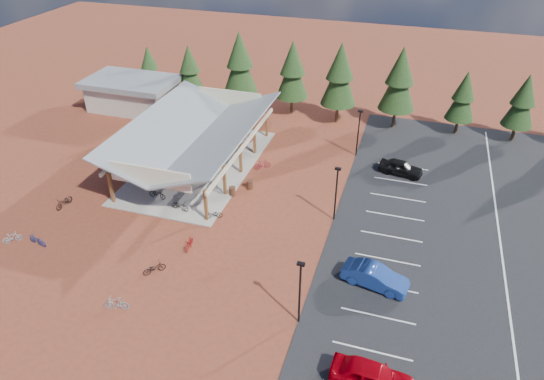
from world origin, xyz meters
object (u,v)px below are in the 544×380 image
Objects in this scene: outbuilding at (132,93)px; bike_6 at (219,150)px; lamp_post_0 at (300,289)px; bike_8 at (64,202)px; bike_13 at (116,303)px; bike_1 at (153,174)px; bike_12 at (154,268)px; bike_9 at (12,238)px; bike_15 at (262,164)px; bike_2 at (180,148)px; lamp_post_1 at (336,190)px; bike_0 at (157,194)px; bike_3 at (197,137)px; car_4 at (401,167)px; bike_7 at (245,137)px; trash_bin_1 at (250,184)px; bike_10 at (37,240)px; bike_4 at (180,205)px; bike_16 at (214,215)px; trash_bin_0 at (232,191)px; bike_5 at (215,188)px; bike_11 at (189,243)px; lamp_post_2 at (359,130)px; car_0 at (372,377)px; bike_pavilion at (196,132)px; car_1 at (375,277)px.

outbuilding is 17.25m from bike_6.
bike_8 is (-23.42, 6.71, -2.48)m from lamp_post_0.
lamp_post_0 is 12.63m from bike_13.
bike_12 is at bearing -146.82° from bike_1.
bike_15 is (15.59, 17.12, 0.07)m from bike_9.
bike_2 is at bearing -178.66° from bike_13.
bike_0 is (-16.05, -1.72, -2.42)m from lamp_post_1.
bike_3 is 21.67m from bike_9.
car_4 is at bearing -66.65° from bike_1.
bike_7 is (-12.26, 11.24, -2.33)m from lamp_post_1.
trash_bin_1 is 0.50× the size of bike_10.
lamp_post_1 is at bearing -68.85° from bike_4.
bike_8 reaches higher than bike_16.
bike_2 is at bearing 133.70° from lamp_post_0.
trash_bin_0 is 1.68m from bike_5.
bike_9 is 0.97× the size of bike_11.
lamp_post_2 reaches higher than car_0.
lamp_post_1 is at bearing -93.48° from bike_12.
bike_pavilion is 23.02m from car_1.
bike_11 is 0.32× the size of car_0.
bike_4 is 21.80m from car_4.
bike_0 reaches higher than bike_9.
bike_pavilion reaches higher than bike_4.
bike_5 is (6.72, -6.23, 0.08)m from bike_2.
trash_bin_0 is at bearing -34.54° from bike_4.
outbuilding is 6.11× the size of bike_13.
bike_3 is at bearing 176.94° from bike_10.
bike_16 is at bearing -141.58° from bike_2.
bike_4 is 1.02× the size of bike_15.
bike_1 is 8.39m from bike_8.
bike_11 is at bearing 65.44° from car_0.
lamp_post_0 is 1.00× the size of lamp_post_1.
lamp_post_1 is at bearing 90.00° from lamp_post_0.
car_4 is (22.97, 8.19, 0.18)m from bike_1.
car_4 is at bearing -49.29° from bike_5.
bike_10 is (-8.75, -7.72, -0.09)m from bike_4.
car_0 is at bearing -121.14° from bike_6.
bike_5 is 15.37m from bike_13.
bike_4 is 0.42× the size of car_4.
bike_12 is at bearing 150.28° from car_4.
lamp_post_0 reaches higher than bike_7.
bike_1 reaches higher than bike_4.
bike_9 is (-14.45, -11.68, 0.00)m from trash_bin_0.
outbuilding reaches higher than bike_2.
lamp_post_0 is 2.86× the size of bike_10.
bike_15 is (2.86, 16.94, 0.07)m from bike_12.
bike_8 is at bearing -108.03° from bike_16.
bike_6 is at bearing 144.88° from bike_7.
bike_12 is (4.60, -8.90, -0.10)m from bike_0.
car_0 is at bearing -121.77° from bike_5.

